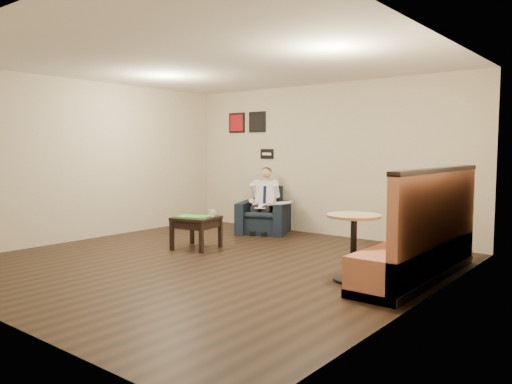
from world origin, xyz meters
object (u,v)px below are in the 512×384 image
Objects in this scene: armchair at (264,210)px; banquette at (417,224)px; seated_man at (262,202)px; cafe_table at (354,248)px; smartphone at (205,215)px; side_table at (196,232)px; green_folder at (194,216)px; coffee_mug at (212,213)px.

armchair is 3.84m from banquette.
seated_man reaches higher than cafe_table.
seated_man is at bearing 90.31° from smartphone.
armchair is 0.34× the size of banquette.
armchair is 1.11× the size of cafe_table.
side_table is 0.32m from smartphone.
seated_man is 1.47× the size of cafe_table.
seated_man is 3.76m from banquette.
green_folder is (-0.03, -0.03, 0.26)m from side_table.
coffee_mug reaches higher than smartphone.
banquette is at bearing 6.22° from side_table.
banquette is at bearing 1.91° from smartphone.
seated_man is at bearing 97.07° from coffee_mug.
seated_man reaches higher than coffee_mug.
banquette is (3.50, 0.41, 0.15)m from green_folder.
cafe_table is at bearing -3.98° from green_folder.
green_folder is 3.53m from banquette.
cafe_table is at bearing -4.58° from side_table.
green_folder is 4.74× the size of coffee_mug.
green_folder is 0.29m from coffee_mug.
banquette is (3.30, 0.20, 0.11)m from coffee_mug.
armchair is 3.66m from cafe_table.
cafe_table reaches higher than coffee_mug.
armchair is 5.64× the size of smartphone.
seated_man is 2.33× the size of green_folder.
side_table is at bearing -97.35° from smartphone.
smartphone is 0.20× the size of cafe_table.
banquette reaches higher than cafe_table.
green_folder reaches higher than side_table.
cafe_table is (2.75, -0.41, -0.16)m from coffee_mug.
cafe_table is (-0.54, -0.61, -0.27)m from banquette.
side_table is 5.79× the size of coffee_mug.
armchair is 1.76× the size of green_folder.
cafe_table is at bearing -8.45° from coffee_mug.
banquette is at bearing -46.62° from armchair.
banquette is (3.45, 0.19, 0.16)m from smartphone.
smartphone is 0.06× the size of banquette.
side_table is 0.24× the size of banquette.
coffee_mug is at bearing -7.10° from smartphone.
green_folder is 3.21× the size of smartphone.
side_table is 0.27m from green_folder.
seated_man is (0.05, -0.10, 0.16)m from armchair.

